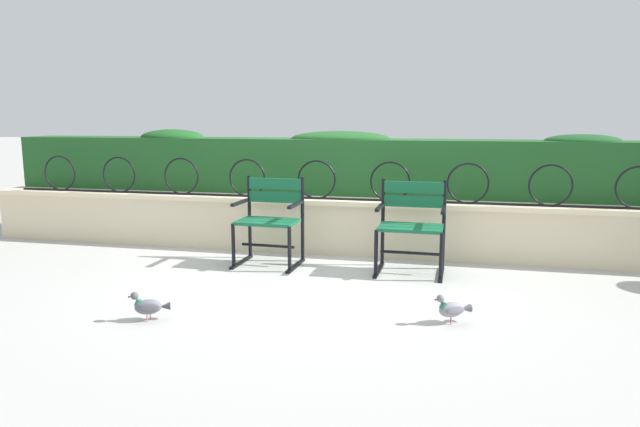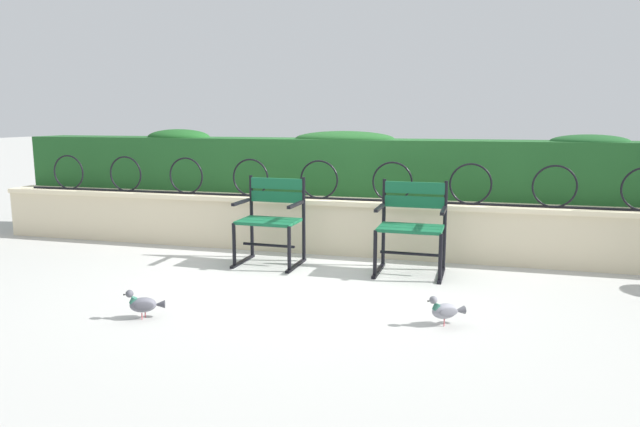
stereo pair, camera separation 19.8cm
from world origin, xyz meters
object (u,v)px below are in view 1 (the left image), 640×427
at_px(park_chair_left, 270,218).
at_px(pigeon_far_side, 452,309).
at_px(pigeon_near_chairs, 149,306).
at_px(park_chair_right, 411,223).

distance_m(park_chair_left, pigeon_far_side, 2.26).
bearing_deg(pigeon_near_chairs, park_chair_right, 45.56).
xyz_separation_m(park_chair_right, pigeon_far_side, (0.39, -1.35, -0.36)).
bearing_deg(park_chair_right, park_chair_left, -179.78).
relative_size(park_chair_left, park_chair_right, 1.00).
bearing_deg(pigeon_near_chairs, park_chair_left, 78.75).
bearing_deg(pigeon_far_side, pigeon_near_chairs, -168.58).
bearing_deg(pigeon_near_chairs, pigeon_far_side, 11.42).
distance_m(park_chair_left, park_chair_right, 1.39).
distance_m(park_chair_left, pigeon_near_chairs, 1.85).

